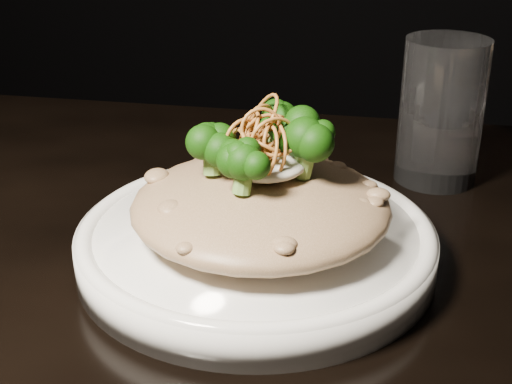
# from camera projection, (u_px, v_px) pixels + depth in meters

# --- Properties ---
(plate) EXTENTS (0.26, 0.26, 0.03)m
(plate) POSITION_uv_depth(u_px,v_px,m) (256.00, 244.00, 0.51)
(plate) COLOR white
(plate) RESTS_ON table
(risotto) EXTENTS (0.18, 0.18, 0.04)m
(risotto) POSITION_uv_depth(u_px,v_px,m) (261.00, 205.00, 0.50)
(risotto) COLOR brown
(risotto) RESTS_ON plate
(broccoli) EXTENTS (0.11, 0.11, 0.04)m
(broccoli) POSITION_uv_depth(u_px,v_px,m) (257.00, 147.00, 0.49)
(broccoli) COLOR black
(broccoli) RESTS_ON risotto
(cheese) EXTENTS (0.06, 0.06, 0.02)m
(cheese) POSITION_uv_depth(u_px,v_px,m) (264.00, 163.00, 0.49)
(cheese) COLOR white
(cheese) RESTS_ON risotto
(shallots) EXTENTS (0.05, 0.05, 0.03)m
(shallots) POSITION_uv_depth(u_px,v_px,m) (258.00, 131.00, 0.48)
(shallots) COLOR brown
(shallots) RESTS_ON cheese
(drinking_glass) EXTENTS (0.08, 0.08, 0.13)m
(drinking_glass) POSITION_uv_depth(u_px,v_px,m) (441.00, 112.00, 0.63)
(drinking_glass) COLOR white
(drinking_glass) RESTS_ON table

